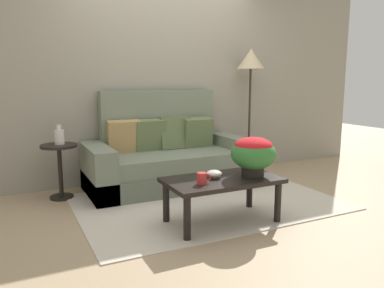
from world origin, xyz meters
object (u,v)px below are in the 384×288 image
at_px(side_table, 60,161).
at_px(coffee_mug, 202,178).
at_px(floor_lamp, 251,68).
at_px(table_vase, 59,136).
at_px(coffee_table, 222,185).
at_px(couch, 168,159).
at_px(snack_bowl, 214,174).
at_px(potted_plant, 253,153).

xyz_separation_m(side_table, coffee_mug, (0.96, -1.46, 0.05)).
bearing_deg(floor_lamp, coffee_mug, -134.41).
bearing_deg(table_vase, side_table, -144.39).
height_order(coffee_table, floor_lamp, floor_lamp).
relative_size(couch, table_vase, 9.28).
xyz_separation_m(floor_lamp, coffee_mug, (-1.57, -1.60, -0.96)).
bearing_deg(coffee_table, floor_lamp, 48.88).
bearing_deg(coffee_mug, couch, 79.15).
relative_size(floor_lamp, coffee_mug, 13.11).
xyz_separation_m(couch, coffee_mug, (-0.27, -1.42, 0.13)).
bearing_deg(snack_bowl, side_table, 130.70).
distance_m(side_table, floor_lamp, 2.73).
bearing_deg(coffee_table, snack_bowl, 146.03).
height_order(couch, table_vase, couch).
xyz_separation_m(floor_lamp, table_vase, (-2.51, -0.13, -0.75)).
height_order(coffee_table, table_vase, table_vase).
bearing_deg(side_table, table_vase, 35.61).
relative_size(side_table, potted_plant, 1.46).
bearing_deg(floor_lamp, potted_plant, -123.38).
bearing_deg(side_table, coffee_table, -48.69).
bearing_deg(coffee_mug, snack_bowl, 34.73).
relative_size(couch, side_table, 3.28).
bearing_deg(potted_plant, coffee_mug, -175.83).
relative_size(coffee_table, side_table, 1.72).
distance_m(potted_plant, table_vase, 2.07).
xyz_separation_m(coffee_table, table_vase, (-1.20, 1.38, 0.33)).
bearing_deg(floor_lamp, snack_bowl, -133.19).
relative_size(potted_plant, snack_bowl, 2.88).
bearing_deg(coffee_table, couch, 88.89).
xyz_separation_m(side_table, snack_bowl, (1.15, -1.33, 0.04)).
bearing_deg(floor_lamp, table_vase, -177.15).
relative_size(snack_bowl, table_vase, 0.67).
height_order(side_table, potted_plant, potted_plant).
bearing_deg(table_vase, potted_plant, -43.95).
bearing_deg(coffee_mug, potted_plant, 4.17).
relative_size(coffee_table, snack_bowl, 7.24).
bearing_deg(couch, snack_bowl, -93.83).
bearing_deg(couch, potted_plant, -79.13).
distance_m(side_table, coffee_mug, 1.75).
height_order(potted_plant, coffee_mug, potted_plant).
distance_m(floor_lamp, potted_plant, 2.03).
bearing_deg(couch, coffee_table, -91.11).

